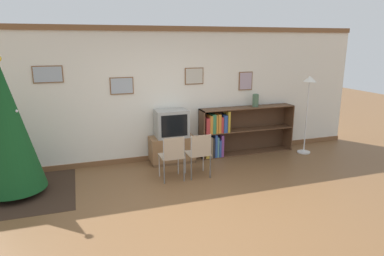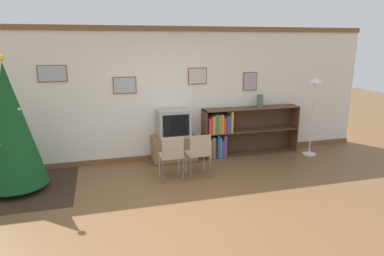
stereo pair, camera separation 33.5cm
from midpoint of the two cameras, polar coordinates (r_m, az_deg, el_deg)
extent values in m
plane|color=brown|center=(5.10, -0.78, -13.94)|extent=(24.00, 24.00, 0.00)
cube|color=silver|center=(6.99, -7.16, 5.44)|extent=(9.20, 0.08, 2.70)
cube|color=brown|center=(6.86, -7.41, 16.16)|extent=(9.20, 0.03, 0.10)
cube|color=brown|center=(7.25, -6.75, -4.82)|extent=(9.20, 0.03, 0.10)
cube|color=brown|center=(6.78, -24.22, 8.15)|extent=(0.52, 0.02, 0.31)
cube|color=#9EA8B2|center=(6.77, -24.23, 8.14)|extent=(0.48, 0.01, 0.27)
cube|color=brown|center=(6.81, -13.02, 6.87)|extent=(0.45, 0.02, 0.33)
cube|color=#9EA8B2|center=(6.80, -13.01, 6.85)|extent=(0.41, 0.01, 0.29)
cube|color=brown|center=(7.09, -1.01, 8.65)|extent=(0.40, 0.02, 0.34)
cube|color=#BCB7A8|center=(7.08, -0.98, 8.64)|extent=(0.36, 0.01, 0.30)
cube|color=brown|center=(7.55, 7.65, 7.78)|extent=(0.32, 0.02, 0.40)
cube|color=#A893A3|center=(7.54, 7.70, 7.77)|extent=(0.28, 0.01, 0.36)
cube|color=#332319|center=(6.40, -28.60, -9.65)|extent=(1.82, 1.76, 0.01)
cylinder|color=maroon|center=(6.38, -28.66, -9.20)|extent=(0.36, 0.36, 0.10)
cone|color=#14471E|center=(6.08, -29.83, -0.01)|extent=(0.98, 0.98, 2.01)
sphere|color=gold|center=(6.34, -29.24, -0.15)|extent=(0.05, 0.05, 0.05)
sphere|color=red|center=(6.22, -30.37, 2.24)|extent=(0.06, 0.06, 0.06)
sphere|color=red|center=(6.15, -29.82, 3.69)|extent=(0.05, 0.05, 0.05)
sphere|color=silver|center=(5.93, -28.69, 2.48)|extent=(0.05, 0.05, 0.05)
cube|color=brown|center=(7.09, -4.69, -5.44)|extent=(0.86, 0.42, 0.05)
cube|color=olive|center=(7.00, -4.74, -3.38)|extent=(0.90, 0.44, 0.49)
cube|color=#9E9E99|center=(6.86, -4.82, 0.75)|extent=(0.64, 0.42, 0.55)
cube|color=black|center=(6.66, -4.38, 0.34)|extent=(0.53, 0.01, 0.43)
cube|color=tan|center=(6.11, -5.05, -4.68)|extent=(0.40, 0.40, 0.02)
cube|color=tan|center=(5.87, -4.64, -3.43)|extent=(0.35, 0.02, 0.38)
cylinder|color=#B2B2B2|center=(6.31, -6.99, -6.21)|extent=(0.02, 0.02, 0.42)
cylinder|color=#B2B2B2|center=(6.39, -3.82, -5.88)|extent=(0.02, 0.02, 0.42)
cylinder|color=#B2B2B2|center=(5.98, -6.28, -7.37)|extent=(0.02, 0.02, 0.42)
cylinder|color=#B2B2B2|center=(6.06, -2.93, -7.00)|extent=(0.02, 0.02, 0.42)
cylinder|color=#B2B2B2|center=(5.91, -6.33, -5.59)|extent=(0.02, 0.02, 0.82)
cylinder|color=#B2B2B2|center=(6.00, -2.96, -5.24)|extent=(0.02, 0.02, 0.82)
cube|color=tan|center=(6.24, -0.62, -4.22)|extent=(0.40, 0.40, 0.02)
cube|color=tan|center=(6.00, -0.05, -2.98)|extent=(0.35, 0.02, 0.38)
cylinder|color=#B2B2B2|center=(6.42, -2.65, -5.76)|extent=(0.02, 0.02, 0.42)
cylinder|color=#B2B2B2|center=(6.52, 0.40, -5.42)|extent=(0.02, 0.02, 0.42)
cylinder|color=#B2B2B2|center=(6.10, -1.70, -6.86)|extent=(0.02, 0.02, 0.42)
cylinder|color=#B2B2B2|center=(6.21, 1.50, -6.47)|extent=(0.02, 0.02, 0.42)
cylinder|color=#B2B2B2|center=(6.03, -1.71, -5.11)|extent=(0.02, 0.02, 0.82)
cylinder|color=#B2B2B2|center=(6.14, 1.51, -4.75)|extent=(0.02, 0.02, 0.82)
cube|color=brown|center=(7.17, 0.26, -1.06)|extent=(0.02, 0.36, 1.03)
cube|color=brown|center=(8.08, 14.59, 0.24)|extent=(0.02, 0.36, 1.03)
cube|color=brown|center=(7.45, 7.99, 3.40)|extent=(2.14, 0.36, 0.02)
cube|color=brown|center=(7.71, 7.74, -4.02)|extent=(2.14, 0.36, 0.02)
cube|color=brown|center=(7.56, 7.87, -0.22)|extent=(2.10, 0.36, 0.02)
cube|color=#492F1E|center=(7.72, 7.29, -0.06)|extent=(2.14, 0.01, 1.03)
cube|color=gold|center=(7.25, 0.97, -3.33)|extent=(0.07, 0.29, 0.40)
cube|color=#756047|center=(7.26, 1.59, -3.12)|extent=(0.07, 0.27, 0.45)
cube|color=#232328|center=(7.25, 2.10, -3.22)|extent=(0.04, 0.20, 0.43)
cube|color=#2D4C93|center=(7.28, 2.43, -2.90)|extent=(0.05, 0.25, 0.49)
cube|color=teal|center=(7.32, 2.70, -3.03)|extent=(0.04, 0.29, 0.43)
cube|color=#2D4C93|center=(7.32, 3.13, -3.31)|extent=(0.05, 0.23, 0.37)
cube|color=#7A3D7F|center=(7.34, 3.49, -2.87)|extent=(0.05, 0.25, 0.47)
cube|color=#B73333|center=(7.10, 1.04, 0.41)|extent=(0.08, 0.25, 0.33)
cube|color=orange|center=(7.14, 1.52, 0.67)|extent=(0.06, 0.30, 0.37)
cube|color=#337547|center=(7.16, 2.04, 0.82)|extent=(0.07, 0.30, 0.40)
cube|color=orange|center=(7.14, 2.59, 0.72)|extent=(0.04, 0.22, 0.39)
cube|color=orange|center=(7.19, 2.96, 0.84)|extent=(0.06, 0.27, 0.40)
cube|color=#B73333|center=(7.19, 3.49, 0.57)|extent=(0.05, 0.20, 0.33)
cube|color=#2D4C93|center=(7.24, 3.95, 0.80)|extent=(0.08, 0.27, 0.36)
cube|color=gold|center=(7.26, 4.51, 1.14)|extent=(0.05, 0.27, 0.44)
cylinder|color=#47664C|center=(7.52, 9.29, 4.53)|extent=(0.13, 0.13, 0.26)
torus|color=#47664C|center=(7.50, 9.33, 5.53)|extent=(0.12, 0.12, 0.02)
cylinder|color=silver|center=(7.99, 16.97, -3.85)|extent=(0.28, 0.28, 0.03)
cylinder|color=silver|center=(7.78, 17.39, 1.68)|extent=(0.03, 0.03, 1.55)
cone|color=white|center=(7.66, 17.85, 7.80)|extent=(0.28, 0.28, 0.12)
camera|label=1|loc=(0.17, -91.58, -0.40)|focal=32.00mm
camera|label=2|loc=(0.17, 88.42, 0.40)|focal=32.00mm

